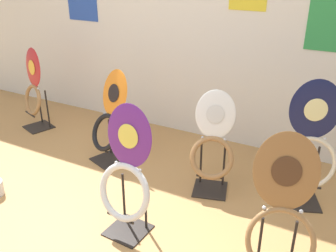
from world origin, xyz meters
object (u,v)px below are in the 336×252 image
toilet_seat_display_purple_note (126,181)px  toilet_seat_display_navy_moon (310,149)px  toilet_seat_display_woodgrain (282,221)px  toilet_seat_display_orange_sun (109,122)px  toilet_seat_display_crimson_swirl (34,90)px  toilet_seat_display_white_plain (213,146)px

toilet_seat_display_purple_note → toilet_seat_display_navy_moon: bearing=42.4°
toilet_seat_display_woodgrain → toilet_seat_display_orange_sun: size_ratio=1.06×
toilet_seat_display_woodgrain → toilet_seat_display_navy_moon: size_ratio=0.91×
toilet_seat_display_crimson_swirl → toilet_seat_display_navy_moon: toilet_seat_display_navy_moon is taller
toilet_seat_display_purple_note → toilet_seat_display_white_plain: (0.32, 0.79, -0.02)m
toilet_seat_display_woodgrain → toilet_seat_display_crimson_swirl: bearing=162.2°
toilet_seat_display_white_plain → toilet_seat_display_woodgrain: bearing=-45.3°
toilet_seat_display_purple_note → toilet_seat_display_navy_moon: size_ratio=0.94×
toilet_seat_display_purple_note → toilet_seat_display_woodgrain: 1.03m
toilet_seat_display_woodgrain → toilet_seat_display_purple_note: bearing=-176.3°
toilet_seat_display_crimson_swirl → toilet_seat_display_white_plain: bearing=-5.7°
toilet_seat_display_crimson_swirl → toilet_seat_display_woodgrain: bearing=-17.8°
toilet_seat_display_purple_note → toilet_seat_display_woodgrain: size_ratio=1.03×
toilet_seat_display_crimson_swirl → toilet_seat_display_orange_sun: 1.20m
toilet_seat_display_purple_note → toilet_seat_display_white_plain: toilet_seat_display_purple_note is taller
toilet_seat_display_orange_sun → toilet_seat_display_crimson_swirl: bearing=169.7°
toilet_seat_display_navy_moon → toilet_seat_display_crimson_swirl: bearing=178.9°
toilet_seat_display_white_plain → toilet_seat_display_orange_sun: toilet_seat_display_orange_sun is taller
toilet_seat_display_purple_note → toilet_seat_display_crimson_swirl: size_ratio=1.04×
toilet_seat_display_white_plain → toilet_seat_display_crimson_swirl: bearing=174.3°
toilet_seat_display_white_plain → toilet_seat_display_navy_moon: toilet_seat_display_navy_moon is taller
toilet_seat_display_orange_sun → toilet_seat_display_white_plain: bearing=-0.4°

